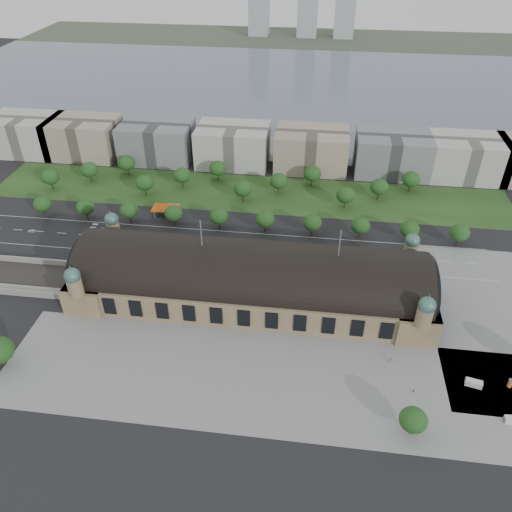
# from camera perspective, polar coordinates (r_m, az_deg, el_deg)

# --- Properties ---
(ground) EXTENTS (900.00, 900.00, 0.00)m
(ground) POSITION_cam_1_polar(r_m,az_deg,el_deg) (216.35, -0.58, -4.77)
(ground) COLOR black
(ground) RESTS_ON ground
(station) EXTENTS (150.00, 48.40, 44.30)m
(station) POSITION_cam_1_polar(r_m,az_deg,el_deg) (209.83, -0.59, -2.63)
(station) COLOR #8D7F57
(station) RESTS_ON ground
(track_cutting) EXTENTS (70.00, 24.00, 3.10)m
(track_cutting) POSITION_cam_1_polar(r_m,az_deg,el_deg) (251.27, -26.38, -2.38)
(track_cutting) COLOR black
(track_cutting) RESTS_ON ground
(plaza_south) EXTENTS (190.00, 48.00, 0.12)m
(plaza_south) POSITION_cam_1_polar(r_m,az_deg,el_deg) (184.48, 0.66, -13.86)
(plaza_south) COLOR gray
(plaza_south) RESTS_ON ground
(plaza_east) EXTENTS (56.00, 100.00, 0.12)m
(plaza_east) POSITION_cam_1_polar(r_m,az_deg,el_deg) (229.35, 26.02, -6.44)
(plaza_east) COLOR gray
(plaza_east) RESTS_ON ground
(road_slab) EXTENTS (260.00, 26.00, 0.10)m
(road_slab) POSITION_cam_1_polar(r_m,az_deg,el_deg) (248.94, -3.94, 1.26)
(road_slab) COLOR black
(road_slab) RESTS_ON ground
(grass_belt) EXTENTS (300.00, 45.00, 0.10)m
(grass_belt) POSITION_cam_1_polar(r_m,az_deg,el_deg) (294.44, -0.99, 7.20)
(grass_belt) COLOR #22441B
(grass_belt) RESTS_ON ground
(petrol_station) EXTENTS (14.00, 13.00, 5.05)m
(petrol_station) POSITION_cam_1_polar(r_m,az_deg,el_deg) (277.40, -9.84, 5.42)
(petrol_station) COLOR #CC4E0C
(petrol_station) RESTS_ON ground
(lake) EXTENTS (700.00, 320.00, 0.08)m
(lake) POSITION_cam_1_polar(r_m,az_deg,el_deg) (482.43, 4.55, 18.66)
(lake) COLOR slate
(lake) RESTS_ON ground
(far_shore) EXTENTS (700.00, 120.00, 0.14)m
(far_shore) POSITION_cam_1_polar(r_m,az_deg,el_deg) (676.12, 5.74, 23.54)
(far_shore) COLOR #44513D
(far_shore) RESTS_ON ground
(far_tower_left) EXTENTS (24.00, 24.00, 80.00)m
(far_tower_left) POSITION_cam_1_polar(r_m,az_deg,el_deg) (683.54, 0.36, 27.24)
(far_tower_left) COLOR #9EA8B2
(far_tower_left) RESTS_ON ground
(far_tower_right) EXTENTS (24.00, 24.00, 75.00)m
(far_tower_right) POSITION_cam_1_polar(r_m,az_deg,el_deg) (679.16, 10.23, 26.49)
(far_tower_right) COLOR #9EA8B2
(far_tower_right) RESTS_ON ground
(office_0) EXTENTS (45.00, 32.00, 24.00)m
(office_0) POSITION_cam_1_polar(r_m,az_deg,el_deg) (376.12, -24.73, 12.51)
(office_0) COLOR #B6B3AD
(office_0) RESTS_ON ground
(office_1) EXTENTS (45.00, 32.00, 24.00)m
(office_1) POSITION_cam_1_polar(r_m,az_deg,el_deg) (357.21, -19.09, 12.69)
(office_1) COLOR tan
(office_1) RESTS_ON ground
(office_2) EXTENTS (45.00, 32.00, 24.00)m
(office_2) POSITION_cam_1_polar(r_m,az_deg,el_deg) (338.76, -11.23, 12.74)
(office_2) COLOR gray
(office_2) RESTS_ON ground
(office_3) EXTENTS (45.00, 32.00, 24.00)m
(office_3) POSITION_cam_1_polar(r_m,az_deg,el_deg) (326.99, -2.65, 12.53)
(office_3) COLOR #B6B3AD
(office_3) RESTS_ON ground
(office_4) EXTENTS (45.00, 32.00, 24.00)m
(office_4) POSITION_cam_1_polar(r_m,az_deg,el_deg) (322.63, 6.33, 12.02)
(office_4) COLOR tan
(office_4) RESTS_ON ground
(office_5) EXTENTS (45.00, 32.00, 24.00)m
(office_5) POSITION_cam_1_polar(r_m,az_deg,el_deg) (325.96, 15.30, 11.22)
(office_5) COLOR gray
(office_5) RESTS_ON ground
(office_6) EXTENTS (45.00, 32.00, 24.00)m
(office_6) POSITION_cam_1_polar(r_m,az_deg,el_deg) (335.37, 23.02, 10.31)
(office_6) COLOR #B6B3AD
(office_6) RESTS_ON ground
(tree_row_0) EXTENTS (9.60, 9.60, 11.52)m
(tree_row_0) POSITION_cam_1_polar(r_m,az_deg,el_deg) (291.32, -23.22, 5.46)
(tree_row_0) COLOR #2D2116
(tree_row_0) RESTS_ON ground
(tree_row_1) EXTENTS (9.60, 9.60, 11.52)m
(tree_row_1) POSITION_cam_1_polar(r_m,az_deg,el_deg) (280.29, -18.93, 5.30)
(tree_row_1) COLOR #2D2116
(tree_row_1) RESTS_ON ground
(tree_row_2) EXTENTS (9.60, 9.60, 11.52)m
(tree_row_2) POSITION_cam_1_polar(r_m,az_deg,el_deg) (270.94, -14.32, 5.10)
(tree_row_2) COLOR #2D2116
(tree_row_2) RESTS_ON ground
(tree_row_3) EXTENTS (9.60, 9.60, 11.52)m
(tree_row_3) POSITION_cam_1_polar(r_m,az_deg,el_deg) (263.45, -9.41, 4.86)
(tree_row_3) COLOR #2D2116
(tree_row_3) RESTS_ON ground
(tree_row_4) EXTENTS (9.60, 9.60, 11.52)m
(tree_row_4) POSITION_cam_1_polar(r_m,az_deg,el_deg) (257.99, -4.27, 4.56)
(tree_row_4) COLOR #2D2116
(tree_row_4) RESTS_ON ground
(tree_row_5) EXTENTS (9.60, 9.60, 11.52)m
(tree_row_5) POSITION_cam_1_polar(r_m,az_deg,el_deg) (254.68, 1.05, 4.21)
(tree_row_5) COLOR #2D2116
(tree_row_5) RESTS_ON ground
(tree_row_6) EXTENTS (9.60, 9.60, 11.52)m
(tree_row_6) POSITION_cam_1_polar(r_m,az_deg,el_deg) (253.61, 6.46, 3.82)
(tree_row_6) COLOR #2D2116
(tree_row_6) RESTS_ON ground
(tree_row_7) EXTENTS (9.60, 9.60, 11.52)m
(tree_row_7) POSITION_cam_1_polar(r_m,az_deg,el_deg) (254.80, 11.86, 3.39)
(tree_row_7) COLOR #2D2116
(tree_row_7) RESTS_ON ground
(tree_row_8) EXTENTS (9.60, 9.60, 11.52)m
(tree_row_8) POSITION_cam_1_polar(r_m,az_deg,el_deg) (258.23, 17.15, 2.95)
(tree_row_8) COLOR #2D2116
(tree_row_8) RESTS_ON ground
(tree_row_9) EXTENTS (9.60, 9.60, 11.52)m
(tree_row_9) POSITION_cam_1_polar(r_m,az_deg,el_deg) (263.80, 22.27, 2.49)
(tree_row_9) COLOR #2D2116
(tree_row_9) RESTS_ON ground
(tree_belt_0) EXTENTS (10.40, 10.40, 12.48)m
(tree_belt_0) POSITION_cam_1_polar(r_m,az_deg,el_deg) (318.64, -22.45, 8.36)
(tree_belt_0) COLOR #2D2116
(tree_belt_0) RESTS_ON ground
(tree_belt_1) EXTENTS (10.40, 10.40, 12.48)m
(tree_belt_1) POSITION_cam_1_polar(r_m,az_deg,el_deg) (319.55, -18.49, 9.33)
(tree_belt_1) COLOR #2D2116
(tree_belt_1) RESTS_ON ground
(tree_belt_2) EXTENTS (10.40, 10.40, 12.48)m
(tree_belt_2) POSITION_cam_1_polar(r_m,az_deg,el_deg) (322.03, -14.55, 10.26)
(tree_belt_2) COLOR #2D2116
(tree_belt_2) RESTS_ON ground
(tree_belt_3) EXTENTS (10.40, 10.40, 12.48)m
(tree_belt_3) POSITION_cam_1_polar(r_m,az_deg,el_deg) (295.46, -12.61, 8.18)
(tree_belt_3) COLOR #2D2116
(tree_belt_3) RESTS_ON ground
(tree_belt_4) EXTENTS (10.40, 10.40, 12.48)m
(tree_belt_4) POSITION_cam_1_polar(r_m,az_deg,el_deg) (300.07, -8.44, 9.12)
(tree_belt_4) COLOR #2D2116
(tree_belt_4) RESTS_ON ground
(tree_belt_5) EXTENTS (10.40, 10.40, 12.48)m
(tree_belt_5) POSITION_cam_1_polar(r_m,az_deg,el_deg) (306.27, -4.39, 9.98)
(tree_belt_5) COLOR #2D2116
(tree_belt_5) RESTS_ON ground
(tree_belt_6) EXTENTS (10.40, 10.40, 12.48)m
(tree_belt_6) POSITION_cam_1_polar(r_m,az_deg,el_deg) (282.06, -1.51, 7.69)
(tree_belt_6) COLOR #2D2116
(tree_belt_6) RESTS_ON ground
(tree_belt_7) EXTENTS (10.40, 10.40, 12.48)m
(tree_belt_7) POSITION_cam_1_polar(r_m,az_deg,el_deg) (290.64, 2.60, 8.56)
(tree_belt_7) COLOR #2D2116
(tree_belt_7) RESTS_ON ground
(tree_belt_8) EXTENTS (10.40, 10.40, 12.48)m
(tree_belt_8) POSITION_cam_1_polar(r_m,az_deg,el_deg) (300.66, 6.47, 9.34)
(tree_belt_8) COLOR #2D2116
(tree_belt_8) RESTS_ON ground
(tree_belt_9) EXTENTS (10.40, 10.40, 12.48)m
(tree_belt_9) POSITION_cam_1_polar(r_m,az_deg,el_deg) (279.86, 10.20, 6.87)
(tree_belt_9) COLOR #2D2116
(tree_belt_9) RESTS_ON ground
(tree_belt_10) EXTENTS (10.40, 10.40, 12.48)m
(tree_belt_10) POSITION_cam_1_polar(r_m,az_deg,el_deg) (292.23, 13.90, 7.67)
(tree_belt_10) COLOR #2D2116
(tree_belt_10) RESTS_ON ground
(tree_belt_11) EXTENTS (10.40, 10.40, 12.48)m
(tree_belt_11) POSITION_cam_1_polar(r_m,az_deg,el_deg) (305.76, 17.30, 8.37)
(tree_belt_11) COLOR #2D2116
(tree_belt_11) RESTS_ON ground
(tree_plaza_s) EXTENTS (9.00, 9.00, 10.64)m
(tree_plaza_s) POSITION_cam_1_polar(r_m,az_deg,el_deg) (172.57, 17.53, -17.42)
(tree_plaza_s) COLOR #2D2116
(tree_plaza_s) RESTS_ON ground
(traffic_car_0) EXTENTS (4.31, 1.82, 1.45)m
(traffic_car_0) POSITION_cam_1_polar(r_m,az_deg,el_deg) (282.87, -24.25, 2.65)
(traffic_car_0) COLOR silver
(traffic_car_0) RESTS_ON ground
(traffic_car_1) EXTENTS (4.03, 1.50, 1.32)m
(traffic_car_1) POSITION_cam_1_polar(r_m,az_deg,el_deg) (271.06, -17.01, 2.94)
(traffic_car_1) COLOR #92959A
(traffic_car_1) RESTS_ON ground
(traffic_car_3) EXTENTS (5.26, 2.16, 1.52)m
(traffic_car_3) POSITION_cam_1_polar(r_m,az_deg,el_deg) (250.81, -2.88, 1.81)
(traffic_car_3) COLOR maroon
(traffic_car_3) RESTS_ON ground
(traffic_car_4) EXTENTS (4.08, 2.05, 1.33)m
(traffic_car_4) POSITION_cam_1_polar(r_m,az_deg,el_deg) (236.27, 4.81, -0.71)
(traffic_car_4) COLOR #1C204F
(traffic_car_4) RESTS_ON ground
(traffic_car_6) EXTENTS (4.83, 2.24, 1.34)m
(traffic_car_6) POSITION_cam_1_polar(r_m,az_deg,el_deg) (250.75, 19.13, -0.43)
(traffic_car_6) COLOR silver
(traffic_car_6) RESTS_ON ground
(parked_car_0) EXTENTS (4.01, 3.59, 1.32)m
(parked_car_0) POSITION_cam_1_polar(r_m,az_deg,el_deg) (246.86, -14.22, -0.04)
(parked_car_0) COLOR black
(parked_car_0) RESTS_ON ground
(parked_car_1) EXTENTS (5.26, 3.94, 1.33)m
(parked_car_1) POSITION_cam_1_polar(r_m,az_deg,el_deg) (255.75, -17.70, 0.66)
(parked_car_1) COLOR maroon
(parked_car_1) RESTS_ON ground
(parked_car_2) EXTENTS (4.92, 3.95, 1.34)m
(parked_car_2) POSITION_cam_1_polar(r_m,az_deg,el_deg) (240.41, -9.83, -0.45)
(parked_car_2) COLOR #1C204E
(parked_car_2) RESTS_ON ground
(parked_car_3) EXTENTS (4.19, 3.24, 1.33)m
(parked_car_3) POSITION_cam_1_polar(r_m,az_deg,el_deg) (248.20, -15.18, 0.01)
(parked_car_3) COLOR #4F5155
(parked_car_3) RESTS_ON ground
(parked_car_4) EXTENTS (4.69, 3.74, 1.49)m
(parked_car_4) POSITION_cam_1_polar(r_m,az_deg,el_deg) (242.66, -10.24, -0.10)
(parked_car_4) COLOR #BCBCBE
(parked_car_4) RESTS_ON ground
(parked_car_5) EXTENTS (5.33, 4.51, 1.36)m
(parked_car_5) POSITION_cam_1_polar(r_m,az_deg,el_deg) (239.03, -8.04, -0.48)
(parked_car_5) COLOR #979AA0
(parked_car_5) RESTS_ON ground
(parked_car_6) EXTENTS (5.82, 4.96, 1.60)m
(parked_car_6) POSITION_cam_1_polar(r_m,az_deg,el_deg) (239.89, -6.62, -0.17)
(parked_car_6) COLOR black
(parked_car_6) RESTS_ON ground
(bus_west) EXTENTS (12.25, 3.60, 3.37)m
(bus_west) POSITION_cam_1_polar(r_m,az_deg,el_deg) (239.12, -3.84, 0.14)
(bus_west) COLOR #AD261B
(bus_west) RESTS_ON ground
(bus_mid) EXTENTS (11.73, 3.71, 3.21)m
(bus_mid) POSITION_cam_1_polar(r_m,az_deg,el_deg) (236.46, 6.16, -0.49)
(bus_mid) COLOR white
(bus_mid) RESTS_ON ground
(bus_east) EXTENTS (12.58, 3.05, 3.50)m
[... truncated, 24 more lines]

